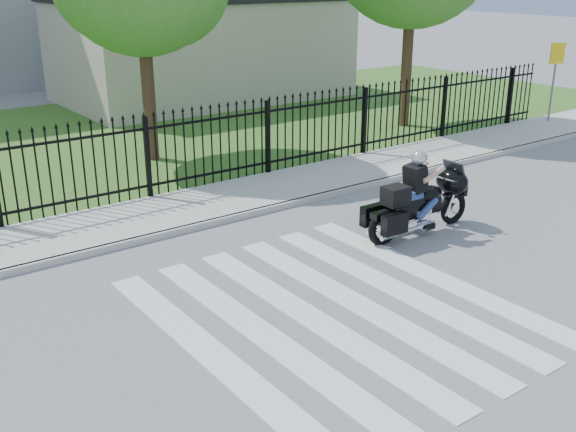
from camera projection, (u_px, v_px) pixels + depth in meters
ground at (335, 311)px, 9.59m from camera, size 120.00×120.00×0.00m
crosswalk at (335, 311)px, 9.59m from camera, size 5.00×5.50×0.01m
sidewalk at (173, 212)px, 13.35m from camera, size 40.00×2.00×0.12m
curb at (197, 226)px, 12.60m from camera, size 40.00×0.12×0.12m
grass_strip at (56, 145)px, 18.66m from camera, size 40.00×12.00×0.02m
iron_fence at (148, 160)px, 13.82m from camera, size 26.00×0.04×1.80m
building_low at (203, 50)px, 24.98m from camera, size 10.00×6.00×3.50m
motorcycle_rider at (418, 200)px, 12.18m from camera, size 2.45×0.74×1.62m
traffic_sign at (556, 66)px, 20.46m from camera, size 0.51×0.18×2.38m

